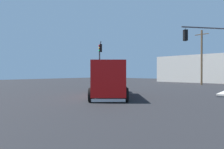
# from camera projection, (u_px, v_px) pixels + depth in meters

# --- Properties ---
(ground_plane) EXTENTS (100.00, 100.00, 0.00)m
(ground_plane) POSITION_uv_depth(u_px,v_px,m) (102.00, 96.00, 15.92)
(ground_plane) COLOR black
(delivery_truck) EXTENTS (7.20, 7.77, 2.94)m
(delivery_truck) POSITION_uv_depth(u_px,v_px,m) (109.00, 79.00, 15.95)
(delivery_truck) COLOR red
(delivery_truck) RESTS_ON ground
(traffic_light_primary) EXTENTS (3.71, 3.52, 6.04)m
(traffic_light_primary) POSITION_uv_depth(u_px,v_px,m) (100.00, 59.00, 25.29)
(traffic_light_primary) COLOR #38383D
(traffic_light_primary) RESTS_ON ground
(traffic_light_secondary) EXTENTS (3.25, 3.89, 6.13)m
(traffic_light_secondary) POSITION_uv_depth(u_px,v_px,m) (216.00, 49.00, 16.35)
(traffic_light_secondary) COLOR #38383D
(traffic_light_secondary) RESTS_ON sidewalk_corner_far
(utility_pole) EXTENTS (2.20, 0.30, 9.29)m
(utility_pole) POSITION_uv_depth(u_px,v_px,m) (202.00, 57.00, 31.09)
(utility_pole) COLOR brown
(utility_pole) RESTS_ON ground
(building_backdrop) EXTENTS (17.82, 6.00, 5.87)m
(building_backdrop) POSITION_uv_depth(u_px,v_px,m) (201.00, 69.00, 40.10)
(building_backdrop) COLOR beige
(building_backdrop) RESTS_ON ground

